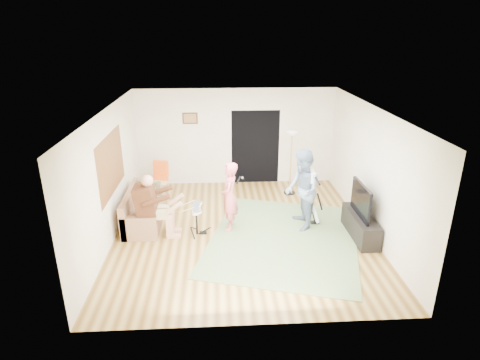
% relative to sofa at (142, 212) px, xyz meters
% --- Properties ---
extents(floor, '(6.00, 6.00, 0.00)m').
position_rel_sofa_xyz_m(floor, '(2.28, -0.58, -0.25)').
color(floor, brown).
rests_on(floor, ground).
extents(walls, '(5.50, 6.00, 2.70)m').
position_rel_sofa_xyz_m(walls, '(2.28, -0.58, 1.10)').
color(walls, '#EEE3CE').
rests_on(walls, floor).
extents(ceiling, '(6.00, 6.00, 0.00)m').
position_rel_sofa_xyz_m(ceiling, '(2.28, -0.58, 2.45)').
color(ceiling, white).
rests_on(ceiling, walls).
extents(window_blinds, '(0.00, 2.05, 2.05)m').
position_rel_sofa_xyz_m(window_blinds, '(-0.46, -0.38, 1.30)').
color(window_blinds, brown).
rests_on(window_blinds, walls).
extents(doorway, '(2.10, 0.00, 2.10)m').
position_rel_sofa_xyz_m(doorway, '(2.83, 2.41, 0.80)').
color(doorway, black).
rests_on(doorway, walls).
extents(picture_frame, '(0.42, 0.03, 0.32)m').
position_rel_sofa_xyz_m(picture_frame, '(1.03, 2.41, 1.65)').
color(picture_frame, '#3F2314').
rests_on(picture_frame, walls).
extents(area_rug, '(3.90, 4.38, 0.02)m').
position_rel_sofa_xyz_m(area_rug, '(3.14, -0.98, -0.24)').
color(area_rug, '#587346').
rests_on(area_rug, floor).
extents(sofa, '(0.77, 1.87, 0.76)m').
position_rel_sofa_xyz_m(sofa, '(0.00, 0.00, 0.00)').
color(sofa, '#8B6445').
rests_on(sofa, floor).
extents(drummer, '(0.90, 0.50, 1.39)m').
position_rel_sofa_xyz_m(drummer, '(0.42, -0.65, 0.29)').
color(drummer, '#4C2815').
rests_on(drummer, sofa).
extents(drum_kit, '(0.36, 0.65, 0.67)m').
position_rel_sofa_xyz_m(drum_kit, '(1.28, -0.65, 0.04)').
color(drum_kit, black).
rests_on(drum_kit, floor).
extents(singer, '(0.44, 0.61, 1.55)m').
position_rel_sofa_xyz_m(singer, '(2.00, -0.43, 0.52)').
color(singer, '#D65D68').
rests_on(singer, floor).
extents(microphone, '(0.06, 0.06, 0.24)m').
position_rel_sofa_xyz_m(microphone, '(2.20, -0.43, 0.90)').
color(microphone, black).
rests_on(microphone, singer).
extents(guitarist, '(0.70, 0.89, 1.80)m').
position_rel_sofa_xyz_m(guitarist, '(3.59, -0.47, 0.65)').
color(guitarist, slate).
rests_on(guitarist, floor).
extents(guitar_held, '(0.14, 0.60, 0.26)m').
position_rel_sofa_xyz_m(guitar_held, '(3.79, -0.47, 0.97)').
color(guitar_held, silver).
rests_on(guitar_held, guitarist).
extents(guitar_spare, '(0.27, 0.24, 0.75)m').
position_rel_sofa_xyz_m(guitar_spare, '(3.97, -0.31, -0.04)').
color(guitar_spare, black).
rests_on(guitar_spare, floor).
extents(torchiere_lamp, '(0.31, 0.31, 1.71)m').
position_rel_sofa_xyz_m(torchiere_lamp, '(3.69, 1.50, 0.92)').
color(torchiere_lamp, black).
rests_on(torchiere_lamp, floor).
extents(dining_chair, '(0.49, 0.51, 0.98)m').
position_rel_sofa_xyz_m(dining_chair, '(0.24, 1.39, 0.10)').
color(dining_chair, tan).
rests_on(dining_chair, floor).
extents(tv_cabinet, '(0.40, 1.40, 0.50)m').
position_rel_sofa_xyz_m(tv_cabinet, '(4.78, -0.96, -0.00)').
color(tv_cabinet, black).
rests_on(tv_cabinet, floor).
extents(television, '(0.06, 1.03, 0.70)m').
position_rel_sofa_xyz_m(television, '(4.73, -0.96, 0.60)').
color(television, black).
rests_on(television, tv_cabinet).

